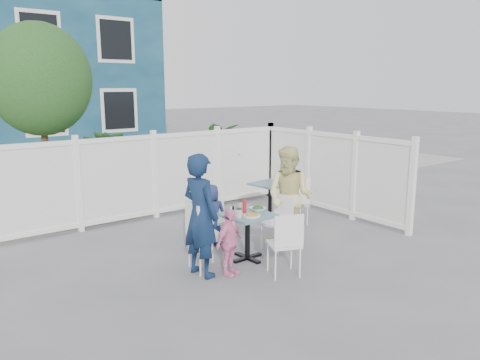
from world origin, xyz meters
TOP-DOWN VIEW (x-y plane):
  - ground at (0.00, 0.00)m, footprint 80.00×80.00m
  - near_sidewalk at (0.00, 3.80)m, footprint 24.00×2.60m
  - street at (0.00, 7.50)m, footprint 24.00×5.00m
  - far_sidewalk at (0.00, 10.60)m, footprint 24.00×1.60m
  - fence_back at (0.10, 2.40)m, footprint 5.86×0.08m
  - fence_right at (3.00, 0.60)m, footprint 0.08×3.66m
  - tree at (-1.60, 3.30)m, footprint 1.80×1.62m
  - potted_shrub_a at (-0.49, 3.10)m, footprint 1.28×1.28m
  - potted_shrub_b at (1.96, 3.00)m, footprint 1.62×1.75m
  - main_table at (0.13, -0.42)m, footprint 0.68×0.68m
  - spare_table at (1.86, 1.08)m, footprint 0.69×0.69m
  - chair_left at (-0.64, -0.36)m, footprint 0.49×0.50m
  - chair_right at (0.83, -0.33)m, footprint 0.41×0.43m
  - chair_back at (0.10, 0.36)m, footprint 0.45×0.44m
  - chair_near at (0.14, -1.22)m, footprint 0.51×0.51m
  - chair_spare at (1.92, 0.40)m, footprint 0.50×0.49m
  - man at (-0.71, -0.49)m, footprint 0.48×0.65m
  - woman at (1.03, -0.34)m, footprint 0.86×0.95m
  - boy at (0.09, 0.45)m, footprint 0.55×0.46m
  - toddler at (-0.42, -0.73)m, footprint 0.58×0.39m
  - plate_main at (0.10, -0.55)m, footprint 0.24×0.24m
  - plate_side at (-0.02, -0.31)m, footprint 0.23×0.23m
  - salad_bowl at (0.34, -0.40)m, footprint 0.23×0.23m
  - coffee_cup_a at (-0.07, -0.49)m, footprint 0.08×0.08m
  - coffee_cup_b at (0.21, -0.18)m, footprint 0.08×0.08m
  - ketchup_bottle at (0.14, -0.34)m, footprint 0.06×0.06m
  - salt_shaker at (0.02, -0.17)m, footprint 0.03×0.03m
  - pepper_shaker at (0.08, -0.14)m, footprint 0.03×0.03m

SIDE VIEW (x-z plane):
  - ground at x=0.00m, z-range 0.00..0.00m
  - street at x=0.00m, z-range 0.00..0.01m
  - near_sidewalk at x=0.00m, z-range 0.00..0.01m
  - far_sidewalk at x=0.00m, z-range 0.00..0.01m
  - toddler at x=-0.42m, z-range 0.00..0.91m
  - chair_right at x=0.83m, z-range 0.07..0.90m
  - boy at x=0.09m, z-range 0.00..0.97m
  - chair_spare at x=1.92m, z-range 0.07..0.94m
  - chair_near at x=0.14m, z-range 0.07..0.95m
  - chair_back at x=0.10m, z-range 0.07..0.96m
  - spare_table at x=1.86m, z-range 0.18..0.85m
  - main_table at x=0.13m, z-range 0.19..0.87m
  - chair_left at x=-0.64m, z-range 0.08..1.05m
  - plate_main at x=0.10m, z-range 0.69..0.70m
  - plate_side at x=-0.02m, z-range 0.69..0.70m
  - salad_bowl at x=0.34m, z-range 0.69..0.74m
  - salt_shaker at x=0.02m, z-range 0.69..0.75m
  - pepper_shaker at x=0.08m, z-range 0.69..0.75m
  - coffee_cup_a at x=-0.07m, z-range 0.69..0.80m
  - coffee_cup_b at x=0.21m, z-range 0.69..0.81m
  - ketchup_bottle at x=0.14m, z-range 0.69..0.86m
  - fence_right at x=3.00m, z-range -0.02..1.58m
  - fence_back at x=0.10m, z-range -0.02..1.58m
  - woman at x=1.03m, z-range 0.00..1.58m
  - potted_shrub_b at x=1.96m, z-range 0.00..1.62m
  - man at x=-0.71m, z-range 0.00..1.65m
  - potted_shrub_a at x=-0.49m, z-range 0.00..1.67m
  - tree at x=-1.60m, z-range 0.80..4.39m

